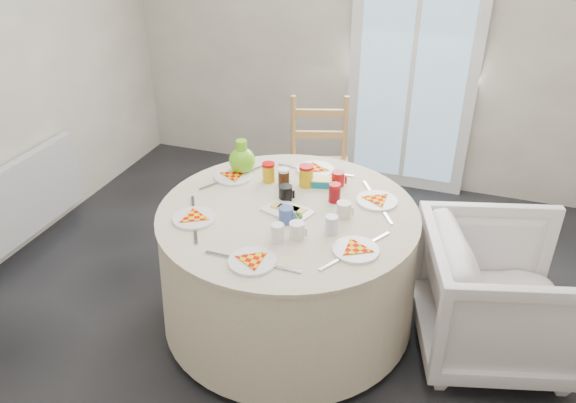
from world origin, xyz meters
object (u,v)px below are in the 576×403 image
(table, at_px, (288,266))
(green_pitcher, at_px, (242,154))
(radiator, at_px, (29,195))
(armchair, at_px, (500,293))
(wooden_chair, at_px, (319,171))

(table, height_order, green_pitcher, green_pitcher)
(radiator, xyz_separation_m, armchair, (3.13, -0.04, 0.01))
(armchair, bearing_deg, radiator, 73.56)
(armchair, xyz_separation_m, green_pitcher, (-1.56, 0.21, 0.48))
(table, height_order, wooden_chair, wooden_chair)
(radiator, relative_size, green_pitcher, 4.85)
(radiator, distance_m, armchair, 3.13)
(green_pitcher, bearing_deg, table, -54.75)
(armchair, height_order, green_pitcher, green_pitcher)
(radiator, xyz_separation_m, wooden_chair, (1.86, 0.85, 0.09))
(green_pitcher, bearing_deg, wooden_chair, 51.79)
(table, distance_m, wooden_chair, 1.03)
(armchair, bearing_deg, wooden_chair, 39.33)
(radiator, xyz_separation_m, table, (1.98, -0.17, -0.01))
(green_pitcher, bearing_deg, armchair, -23.01)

